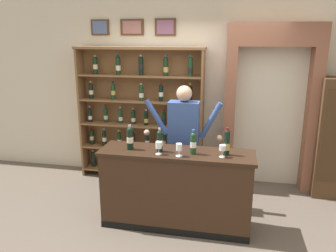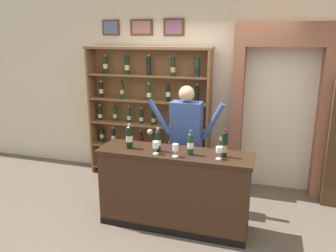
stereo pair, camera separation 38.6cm
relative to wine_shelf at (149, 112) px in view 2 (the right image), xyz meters
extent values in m
cube|color=brown|center=(0.87, -1.33, -1.10)|extent=(14.00, 14.00, 0.02)
cube|color=beige|center=(0.87, 0.26, 0.59)|extent=(12.00, 0.16, 3.37)
cube|color=#4C331E|center=(-0.69, 0.17, 1.31)|extent=(0.30, 0.02, 0.24)
cube|color=#4E6194|center=(-0.69, 0.15, 1.31)|extent=(0.24, 0.01, 0.19)
cube|color=#4C331E|center=(-0.16, 0.17, 1.31)|extent=(0.37, 0.02, 0.24)
cube|color=#96625F|center=(-0.16, 0.15, 1.31)|extent=(0.30, 0.01, 0.19)
cube|color=#4C331E|center=(0.37, 0.17, 1.31)|extent=(0.32, 0.02, 0.26)
cube|color=#815174|center=(0.37, 0.15, 1.31)|extent=(0.26, 0.01, 0.20)
cube|color=brown|center=(-0.98, -0.04, -0.03)|extent=(0.03, 0.29, 2.11)
cube|color=brown|center=(0.97, -0.04, -0.03)|extent=(0.03, 0.29, 2.11)
cube|color=brown|center=(0.00, 0.10, -0.03)|extent=(1.98, 0.02, 2.11)
cube|color=brown|center=(0.00, -0.04, -0.98)|extent=(1.92, 0.27, 0.02)
cylinder|color=black|center=(-0.85, -0.01, -0.85)|extent=(0.07, 0.07, 0.23)
sphere|color=black|center=(-0.85, -0.01, -0.74)|extent=(0.07, 0.07, 0.07)
cylinder|color=black|center=(-0.85, -0.01, -0.71)|extent=(0.03, 0.03, 0.06)
cylinder|color=#B79338|center=(-0.85, -0.01, -0.69)|extent=(0.03, 0.03, 0.03)
cylinder|color=black|center=(-0.85, -0.01, -0.86)|extent=(0.07, 0.07, 0.07)
cylinder|color=black|center=(-0.61, -0.02, -0.85)|extent=(0.07, 0.07, 0.24)
sphere|color=black|center=(-0.61, -0.02, -0.72)|extent=(0.07, 0.07, 0.07)
cylinder|color=black|center=(-0.61, -0.02, -0.69)|extent=(0.03, 0.03, 0.08)
cylinder|color=#99999E|center=(-0.61, -0.02, -0.66)|extent=(0.03, 0.03, 0.03)
cylinder|color=silver|center=(-0.61, -0.02, -0.88)|extent=(0.07, 0.07, 0.08)
cylinder|color=black|center=(-0.33, -0.06, -0.85)|extent=(0.07, 0.07, 0.23)
sphere|color=black|center=(-0.33, -0.06, -0.73)|extent=(0.07, 0.07, 0.07)
cylinder|color=black|center=(-0.33, -0.06, -0.70)|extent=(0.03, 0.03, 0.07)
cylinder|color=maroon|center=(-0.33, -0.06, -0.68)|extent=(0.03, 0.03, 0.03)
cylinder|color=silver|center=(-0.33, -0.06, -0.84)|extent=(0.07, 0.07, 0.07)
cylinder|color=black|center=(-0.12, -0.01, -0.85)|extent=(0.07, 0.07, 0.23)
sphere|color=black|center=(-0.12, -0.01, -0.73)|extent=(0.07, 0.07, 0.07)
cylinder|color=black|center=(-0.12, -0.01, -0.71)|extent=(0.03, 0.03, 0.06)
cylinder|color=navy|center=(-0.12, -0.01, -0.69)|extent=(0.03, 0.03, 0.03)
cylinder|color=beige|center=(-0.12, -0.01, -0.86)|extent=(0.07, 0.07, 0.07)
cylinder|color=black|center=(0.13, -0.03, -0.85)|extent=(0.07, 0.07, 0.23)
sphere|color=black|center=(0.13, -0.03, -0.73)|extent=(0.07, 0.07, 0.07)
cylinder|color=black|center=(0.13, -0.03, -0.70)|extent=(0.03, 0.03, 0.08)
cylinder|color=#B79338|center=(0.13, -0.03, -0.67)|extent=(0.04, 0.04, 0.03)
cylinder|color=beige|center=(0.13, -0.03, -0.85)|extent=(0.07, 0.07, 0.07)
cylinder|color=#19381E|center=(0.37, -0.05, -0.85)|extent=(0.07, 0.07, 0.23)
sphere|color=#19381E|center=(0.37, -0.05, -0.73)|extent=(0.07, 0.07, 0.07)
cylinder|color=#19381E|center=(0.37, -0.05, -0.70)|extent=(0.03, 0.03, 0.08)
cylinder|color=navy|center=(0.37, -0.05, -0.67)|extent=(0.03, 0.03, 0.03)
cylinder|color=beige|center=(0.37, -0.05, -0.86)|extent=(0.07, 0.07, 0.07)
cylinder|color=black|center=(0.62, -0.05, -0.85)|extent=(0.07, 0.07, 0.22)
sphere|color=black|center=(0.62, -0.05, -0.74)|extent=(0.07, 0.07, 0.07)
cylinder|color=black|center=(0.62, -0.05, -0.71)|extent=(0.03, 0.03, 0.07)
cylinder|color=navy|center=(0.62, -0.05, -0.68)|extent=(0.03, 0.03, 0.03)
cylinder|color=silver|center=(0.62, -0.05, -0.86)|extent=(0.07, 0.07, 0.07)
cylinder|color=black|center=(0.83, -0.06, -0.85)|extent=(0.07, 0.07, 0.23)
sphere|color=black|center=(0.83, -0.06, -0.73)|extent=(0.07, 0.07, 0.07)
cylinder|color=black|center=(0.83, -0.06, -0.70)|extent=(0.03, 0.03, 0.06)
cylinder|color=navy|center=(0.83, -0.06, -0.68)|extent=(0.03, 0.03, 0.03)
cylinder|color=beige|center=(0.83, -0.06, -0.88)|extent=(0.07, 0.07, 0.07)
cube|color=brown|center=(0.00, -0.04, -0.59)|extent=(1.92, 0.27, 0.02)
cylinder|color=black|center=(-0.86, 0.00, -0.47)|extent=(0.07, 0.07, 0.21)
sphere|color=black|center=(-0.86, 0.00, -0.36)|extent=(0.07, 0.07, 0.07)
cylinder|color=black|center=(-0.86, 0.00, -0.33)|extent=(0.03, 0.03, 0.06)
cylinder|color=maroon|center=(-0.86, 0.00, -0.31)|extent=(0.03, 0.03, 0.03)
cylinder|color=beige|center=(-0.86, 0.00, -0.47)|extent=(0.07, 0.07, 0.07)
cylinder|color=black|center=(-0.62, -0.06, -0.47)|extent=(0.07, 0.07, 0.21)
sphere|color=black|center=(-0.62, -0.06, -0.36)|extent=(0.07, 0.07, 0.07)
cylinder|color=black|center=(-0.62, -0.06, -0.32)|extent=(0.03, 0.03, 0.08)
cylinder|color=#99999E|center=(-0.62, -0.06, -0.29)|extent=(0.04, 0.04, 0.03)
cylinder|color=beige|center=(-0.62, -0.06, -0.46)|extent=(0.07, 0.07, 0.07)
cylinder|color=black|center=(-0.36, -0.07, -0.47)|extent=(0.07, 0.07, 0.21)
sphere|color=black|center=(-0.36, -0.07, -0.36)|extent=(0.07, 0.07, 0.07)
cylinder|color=black|center=(-0.36, -0.07, -0.32)|extent=(0.03, 0.03, 0.08)
cylinder|color=#B79338|center=(-0.36, -0.07, -0.29)|extent=(0.04, 0.04, 0.03)
cylinder|color=silver|center=(-0.36, -0.07, -0.48)|extent=(0.07, 0.07, 0.07)
cylinder|color=black|center=(-0.13, -0.03, -0.47)|extent=(0.07, 0.07, 0.20)
sphere|color=black|center=(-0.13, -0.03, -0.37)|extent=(0.07, 0.07, 0.07)
cylinder|color=black|center=(-0.13, -0.03, -0.33)|extent=(0.03, 0.03, 0.08)
cylinder|color=#B79338|center=(-0.13, -0.03, -0.30)|extent=(0.03, 0.03, 0.03)
cylinder|color=black|center=(-0.13, -0.03, -0.48)|extent=(0.07, 0.07, 0.06)
cylinder|color=black|center=(0.11, -0.06, -0.47)|extent=(0.07, 0.07, 0.22)
sphere|color=black|center=(0.11, -0.06, -0.35)|extent=(0.07, 0.07, 0.07)
cylinder|color=black|center=(0.11, -0.06, -0.32)|extent=(0.03, 0.03, 0.07)
cylinder|color=maroon|center=(0.11, -0.06, -0.29)|extent=(0.03, 0.03, 0.03)
cylinder|color=silver|center=(0.11, -0.06, -0.47)|extent=(0.07, 0.07, 0.07)
cylinder|color=#19381E|center=(0.37, -0.01, -0.47)|extent=(0.07, 0.07, 0.21)
sphere|color=#19381E|center=(0.37, -0.01, -0.36)|extent=(0.07, 0.07, 0.07)
cylinder|color=#19381E|center=(0.37, -0.01, -0.33)|extent=(0.03, 0.03, 0.07)
cylinder|color=#B79338|center=(0.37, -0.01, -0.31)|extent=(0.03, 0.03, 0.03)
cylinder|color=silver|center=(0.37, -0.01, -0.47)|extent=(0.07, 0.07, 0.07)
cylinder|color=black|center=(0.62, -0.02, -0.48)|extent=(0.07, 0.07, 0.20)
sphere|color=black|center=(0.62, -0.02, -0.37)|extent=(0.07, 0.07, 0.07)
cylinder|color=black|center=(0.62, -0.02, -0.34)|extent=(0.03, 0.03, 0.08)
cylinder|color=navy|center=(0.62, -0.02, -0.31)|extent=(0.03, 0.03, 0.03)
cylinder|color=black|center=(0.62, -0.02, -0.49)|extent=(0.07, 0.07, 0.06)
cylinder|color=black|center=(0.81, -0.04, -0.47)|extent=(0.07, 0.07, 0.21)
sphere|color=black|center=(0.81, -0.04, -0.36)|extent=(0.07, 0.07, 0.07)
cylinder|color=black|center=(0.81, -0.04, -0.33)|extent=(0.03, 0.03, 0.08)
cylinder|color=black|center=(0.81, -0.04, -0.30)|extent=(0.03, 0.03, 0.03)
cylinder|color=silver|center=(0.81, -0.04, -0.49)|extent=(0.07, 0.07, 0.07)
cube|color=brown|center=(0.00, -0.04, -0.20)|extent=(1.92, 0.27, 0.02)
cylinder|color=black|center=(-0.85, -0.04, -0.09)|extent=(0.07, 0.07, 0.19)
sphere|color=black|center=(-0.85, -0.04, 0.01)|extent=(0.06, 0.06, 0.06)
cylinder|color=black|center=(-0.85, -0.04, 0.04)|extent=(0.03, 0.03, 0.08)
cylinder|color=#99999E|center=(-0.85, -0.04, 0.07)|extent=(0.03, 0.03, 0.03)
cylinder|color=silver|center=(-0.85, -0.04, -0.11)|extent=(0.07, 0.07, 0.06)
cylinder|color=#19381E|center=(-0.59, 0.00, -0.09)|extent=(0.07, 0.07, 0.20)
sphere|color=#19381E|center=(-0.59, 0.00, 0.02)|extent=(0.06, 0.06, 0.06)
cylinder|color=#19381E|center=(-0.59, 0.00, 0.06)|extent=(0.03, 0.03, 0.08)
cylinder|color=maroon|center=(-0.59, 0.00, 0.09)|extent=(0.03, 0.03, 0.03)
cylinder|color=beige|center=(-0.59, 0.00, -0.10)|extent=(0.07, 0.07, 0.06)
cylinder|color=#19381E|center=(-0.33, -0.02, -0.09)|extent=(0.07, 0.07, 0.19)
sphere|color=#19381E|center=(-0.33, -0.02, 0.01)|extent=(0.06, 0.06, 0.06)
cylinder|color=#19381E|center=(-0.33, -0.02, 0.05)|extent=(0.03, 0.03, 0.08)
cylinder|color=#99999E|center=(-0.33, -0.02, 0.08)|extent=(0.03, 0.03, 0.03)
cylinder|color=silver|center=(-0.33, -0.02, -0.11)|extent=(0.07, 0.07, 0.06)
cylinder|color=black|center=(-0.12, -0.01, -0.09)|extent=(0.07, 0.07, 0.19)
sphere|color=black|center=(-0.12, -0.01, 0.01)|extent=(0.06, 0.06, 0.06)
cylinder|color=black|center=(-0.12, -0.01, 0.04)|extent=(0.03, 0.03, 0.07)
cylinder|color=#99999E|center=(-0.12, -0.01, 0.06)|extent=(0.03, 0.03, 0.03)
cylinder|color=silver|center=(-0.12, -0.01, -0.12)|extent=(0.07, 0.07, 0.06)
cylinder|color=black|center=(0.10, -0.06, -0.08)|extent=(0.07, 0.07, 0.20)
sphere|color=black|center=(0.10, -0.06, 0.02)|extent=(0.06, 0.06, 0.06)
cylinder|color=black|center=(0.10, -0.06, 0.04)|extent=(0.03, 0.03, 0.06)
cylinder|color=#99999E|center=(0.10, -0.06, 0.06)|extent=(0.03, 0.03, 0.03)
cylinder|color=tan|center=(0.10, -0.06, -0.11)|extent=(0.07, 0.07, 0.06)
cylinder|color=black|center=(0.38, -0.03, -0.09)|extent=(0.07, 0.07, 0.18)
sphere|color=black|center=(0.38, -0.03, 0.01)|extent=(0.06, 0.06, 0.06)
cylinder|color=black|center=(0.38, -0.03, 0.04)|extent=(0.03, 0.03, 0.07)
cylinder|color=maroon|center=(0.38, -0.03, 0.07)|extent=(0.03, 0.03, 0.03)
cylinder|color=black|center=(0.38, -0.03, -0.09)|extent=(0.07, 0.07, 0.06)
cylinder|color=black|center=(0.57, 0.00, -0.09)|extent=(0.07, 0.07, 0.19)
sphere|color=black|center=(0.57, 0.00, 0.01)|extent=(0.06, 0.06, 0.06)
cylinder|color=black|center=(0.57, 0.00, 0.04)|extent=(0.03, 0.03, 0.07)
cylinder|color=maroon|center=(0.57, 0.00, 0.06)|extent=(0.03, 0.03, 0.03)
cylinder|color=tan|center=(0.57, 0.00, -0.11)|extent=(0.07, 0.07, 0.06)
cylinder|color=black|center=(0.85, -0.04, -0.09)|extent=(0.07, 0.07, 0.19)
sphere|color=black|center=(0.85, -0.04, 0.02)|extent=(0.06, 0.06, 0.06)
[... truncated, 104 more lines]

